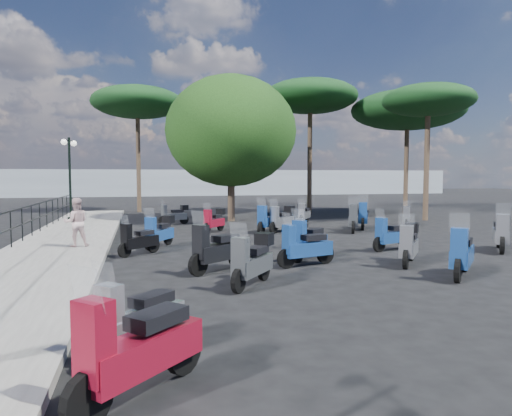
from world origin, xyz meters
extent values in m
plane|color=black|center=(0.00, 0.00, 0.00)|extent=(120.00, 120.00, 0.00)
cube|color=slate|center=(-6.50, 3.00, 0.07)|extent=(3.00, 30.00, 0.15)
cylinder|color=black|center=(-7.80, 3.48, 0.70)|extent=(0.04, 0.04, 1.10)
cylinder|color=black|center=(-7.80, 4.85, 0.70)|extent=(0.04, 0.04, 1.10)
cylinder|color=black|center=(-7.80, 6.22, 0.70)|extent=(0.04, 0.04, 1.10)
cylinder|color=black|center=(-7.80, 7.59, 0.70)|extent=(0.04, 0.04, 1.10)
cylinder|color=black|center=(-7.80, 8.96, 0.70)|extent=(0.04, 0.04, 1.10)
cylinder|color=black|center=(-7.80, 10.33, 0.70)|extent=(0.04, 0.04, 1.10)
cylinder|color=black|center=(-7.80, 11.69, 0.70)|extent=(0.04, 0.04, 1.10)
cylinder|color=black|center=(-7.80, 13.06, 0.70)|extent=(0.04, 0.04, 1.10)
cylinder|color=black|center=(-7.80, 14.43, 0.70)|extent=(0.04, 0.04, 1.10)
cylinder|color=black|center=(-7.80, 15.80, 0.70)|extent=(0.04, 0.04, 1.10)
cube|color=black|center=(-7.80, 2.80, 1.23)|extent=(0.04, 26.00, 0.04)
cube|color=black|center=(-7.80, 2.80, 0.70)|extent=(0.04, 26.00, 0.04)
cylinder|color=black|center=(-7.15, 11.08, 0.27)|extent=(0.31, 0.31, 0.23)
cylinder|color=black|center=(-7.15, 11.08, 2.09)|extent=(0.11, 0.11, 3.89)
cylinder|color=black|center=(-7.15, 11.08, 3.89)|extent=(0.34, 0.83, 0.04)
sphere|color=white|center=(-6.99, 11.49, 3.80)|extent=(0.27, 0.27, 0.27)
sphere|color=white|center=(-7.30, 10.67, 3.80)|extent=(0.27, 0.27, 0.27)
imported|color=#C8A7A8|center=(-5.93, 3.13, 0.89)|extent=(0.80, 0.67, 1.47)
cylinder|color=black|center=(-4.50, -5.98, 0.23)|extent=(0.39, 0.40, 0.46)
cylinder|color=black|center=(-3.70, -5.15, 0.23)|extent=(0.39, 0.40, 0.46)
cube|color=#A4A6AD|center=(-4.07, -5.53, 0.41)|extent=(1.11, 1.13, 0.33)
cube|color=black|center=(-3.95, -5.41, 0.68)|extent=(0.61, 0.62, 0.14)
cube|color=#A4A6AD|center=(-4.45, -5.92, 0.68)|extent=(0.36, 0.35, 0.68)
plane|color=white|center=(-4.49, -5.96, 1.11)|extent=(0.32, 0.31, 0.36)
cylinder|color=black|center=(-4.57, -7.17, 0.26)|extent=(0.46, 0.45, 0.53)
cylinder|color=black|center=(-3.63, -6.25, 0.26)|extent=(0.46, 0.45, 0.53)
cube|color=maroon|center=(-4.06, -6.67, 0.46)|extent=(1.29, 1.27, 0.37)
cube|color=black|center=(-3.93, -6.54, 0.77)|extent=(0.70, 0.70, 0.15)
cube|color=maroon|center=(-4.51, -7.11, 0.77)|extent=(0.40, 0.41, 0.77)
plane|color=white|center=(-4.56, -7.15, 1.27)|extent=(0.35, 0.36, 0.41)
cylinder|color=black|center=(-2.82, -1.17, 0.27)|extent=(0.49, 0.41, 0.53)
cylinder|color=black|center=(-1.75, -0.38, 0.27)|extent=(0.49, 0.41, 0.53)
cube|color=black|center=(-2.24, -0.74, 0.47)|extent=(1.38, 1.16, 0.38)
cube|color=black|center=(-2.09, -0.63, 0.78)|extent=(0.73, 0.66, 0.16)
cube|color=black|center=(-2.75, -1.12, 0.78)|extent=(0.39, 0.41, 0.78)
plane|color=white|center=(-2.80, -1.16, 1.28)|extent=(0.32, 0.39, 0.41)
cylinder|color=black|center=(-3.80, 2.82, 0.23)|extent=(0.33, 0.44, 0.46)
cylinder|color=black|center=(-3.18, 3.80, 0.23)|extent=(0.33, 0.44, 0.46)
cube|color=#1D478F|center=(-3.46, 3.35, 0.41)|extent=(0.95, 1.24, 0.33)
cube|color=black|center=(-3.37, 3.49, 0.68)|extent=(0.56, 0.65, 0.14)
cube|color=#1D478F|center=(-3.76, 2.89, 0.68)|extent=(0.36, 0.34, 0.68)
plane|color=white|center=(-3.79, 2.84, 1.11)|extent=(0.35, 0.26, 0.36)
cube|color=black|center=(-3.17, 3.82, 0.85)|extent=(0.44, 0.44, 0.25)
cylinder|color=black|center=(-4.50, 1.67, 0.22)|extent=(0.38, 0.36, 0.43)
cylinder|color=black|center=(-3.70, 2.39, 0.22)|extent=(0.38, 0.36, 0.43)
cube|color=black|center=(-4.07, 2.06, 0.38)|extent=(1.07, 1.01, 0.31)
cube|color=black|center=(-3.95, 2.17, 0.63)|extent=(0.58, 0.56, 0.13)
cube|color=black|center=(-4.45, 1.72, 0.63)|extent=(0.33, 0.33, 0.63)
plane|color=white|center=(-4.49, 1.68, 1.04)|extent=(0.28, 0.30, 0.33)
cylinder|color=black|center=(-1.51, 6.42, 0.22)|extent=(0.35, 0.39, 0.44)
cylinder|color=black|center=(-0.82, 7.26, 0.22)|extent=(0.35, 0.39, 0.44)
cube|color=maroon|center=(-1.13, 6.88, 0.38)|extent=(0.99, 1.11, 0.31)
cube|color=black|center=(-1.04, 7.00, 0.64)|extent=(0.56, 0.59, 0.13)
cube|color=maroon|center=(-1.46, 6.48, 0.64)|extent=(0.34, 0.33, 0.64)
plane|color=white|center=(-1.50, 6.43, 1.05)|extent=(0.31, 0.27, 0.34)
cube|color=black|center=(-0.80, 7.28, 0.80)|extent=(0.42, 0.42, 0.24)
cylinder|color=black|center=(-2.25, -2.87, 0.25)|extent=(0.39, 0.45, 0.49)
cylinder|color=black|center=(-1.48, -1.91, 0.25)|extent=(0.39, 0.45, 0.49)
cube|color=#43474A|center=(-1.83, -2.35, 0.43)|extent=(1.11, 1.26, 0.35)
cube|color=black|center=(-1.72, -2.22, 0.72)|extent=(0.63, 0.67, 0.14)
cube|color=#43474A|center=(-2.20, -2.81, 0.72)|extent=(0.38, 0.37, 0.72)
plane|color=white|center=(-2.24, -2.86, 1.18)|extent=(0.35, 0.31, 0.38)
cube|color=black|center=(-1.47, -1.90, 0.90)|extent=(0.47, 0.48, 0.27)
cylinder|color=black|center=(-0.09, -0.22, 0.26)|extent=(0.46, 0.41, 0.51)
cylinder|color=black|center=(0.88, 0.61, 0.26)|extent=(0.46, 0.41, 0.51)
cube|color=#1D478F|center=(0.43, 0.23, 0.45)|extent=(1.29, 1.17, 0.36)
cube|color=black|center=(0.57, 0.34, 0.74)|extent=(0.69, 0.66, 0.15)
cube|color=#1D478F|center=(-0.03, -0.17, 0.74)|extent=(0.38, 0.39, 0.74)
plane|color=white|center=(-0.08, -0.21, 1.22)|extent=(0.33, 0.36, 0.39)
cylinder|color=black|center=(0.52, 5.70, 0.26)|extent=(0.42, 0.45, 0.51)
cylinder|color=black|center=(1.38, 6.66, 0.26)|extent=(0.42, 0.45, 0.51)
cube|color=#1D478F|center=(0.98, 6.22, 0.45)|extent=(1.20, 1.27, 0.36)
cube|color=black|center=(1.10, 6.36, 0.75)|extent=(0.67, 0.69, 0.15)
cube|color=#1D478F|center=(0.58, 5.77, 0.75)|extent=(0.40, 0.39, 0.75)
plane|color=white|center=(0.53, 5.72, 1.23)|extent=(0.36, 0.33, 0.40)
cylinder|color=black|center=(-3.04, 9.94, 0.22)|extent=(0.44, 0.23, 0.43)
cylinder|color=black|center=(-2.03, 10.30, 0.22)|extent=(0.44, 0.23, 0.43)
cube|color=#43474A|center=(-2.49, 10.14, 0.38)|extent=(1.20, 0.68, 0.31)
cube|color=black|center=(-2.35, 10.19, 0.63)|extent=(0.60, 0.43, 0.13)
cube|color=#43474A|center=(-2.98, 9.97, 0.63)|extent=(0.28, 0.32, 0.63)
plane|color=white|center=(-3.03, 9.95, 1.03)|extent=(0.18, 0.35, 0.33)
cube|color=black|center=(-2.01, 10.31, 0.79)|extent=(0.38, 0.37, 0.23)
cylinder|color=black|center=(2.46, -3.18, 0.27)|extent=(0.45, 0.46, 0.53)
cylinder|color=black|center=(3.40, -2.24, 0.27)|extent=(0.45, 0.46, 0.53)
cube|color=#1D478F|center=(2.97, -2.67, 0.47)|extent=(1.28, 1.29, 0.38)
cube|color=black|center=(3.10, -2.54, 0.78)|extent=(0.70, 0.71, 0.16)
cube|color=#1D478F|center=(2.52, -3.12, 0.78)|extent=(0.41, 0.41, 0.78)
plane|color=white|center=(2.48, -3.17, 1.27)|extent=(0.36, 0.36, 0.41)
cylinder|color=black|center=(-0.61, -0.84, 0.25)|extent=(0.50, 0.23, 0.49)
cylinder|color=black|center=(0.57, -0.50, 0.25)|extent=(0.50, 0.23, 0.49)
cube|color=#1D478F|center=(0.03, -0.66, 0.43)|extent=(1.38, 0.70, 0.35)
cube|color=black|center=(0.20, -0.61, 0.72)|extent=(0.68, 0.46, 0.14)
cube|color=#1D478F|center=(-0.53, -0.82, 0.72)|extent=(0.30, 0.36, 0.72)
plane|color=white|center=(-0.59, -0.83, 1.18)|extent=(0.18, 0.40, 0.38)
cylinder|color=black|center=(0.71, 1.85, 0.22)|extent=(0.29, 0.43, 0.44)
cylinder|color=black|center=(1.22, 2.82, 0.22)|extent=(0.29, 0.43, 0.44)
cube|color=#43474A|center=(0.99, 2.37, 0.38)|extent=(0.83, 1.19, 0.31)
cube|color=black|center=(1.06, 2.51, 0.64)|extent=(0.50, 0.61, 0.13)
cube|color=#43474A|center=(0.74, 1.91, 0.64)|extent=(0.34, 0.31, 0.64)
plane|color=white|center=(0.72, 1.87, 1.05)|extent=(0.34, 0.23, 0.34)
cylinder|color=black|center=(1.02, 5.71, 0.25)|extent=(0.44, 0.40, 0.49)
cylinder|color=black|center=(1.94, 6.53, 0.25)|extent=(0.44, 0.40, 0.49)
cube|color=gray|center=(1.52, 6.15, 0.43)|extent=(1.23, 1.15, 0.35)
cube|color=black|center=(1.65, 6.27, 0.72)|extent=(0.67, 0.64, 0.14)
cube|color=gray|center=(1.08, 5.76, 0.72)|extent=(0.37, 0.38, 0.72)
plane|color=white|center=(1.03, 5.72, 1.18)|extent=(0.32, 0.35, 0.38)
cube|color=black|center=(1.96, 6.54, 0.90)|extent=(0.48, 0.48, 0.27)
cylinder|color=black|center=(2.20, -1.64, 0.24)|extent=(0.39, 0.44, 0.48)
cylinder|color=black|center=(2.96, -0.70, 0.24)|extent=(0.39, 0.44, 0.48)
cube|color=gray|center=(2.61, -1.13, 0.42)|extent=(1.10, 1.23, 0.34)
cube|color=black|center=(2.72, -1.00, 0.71)|extent=(0.62, 0.66, 0.14)
cube|color=gray|center=(2.25, -1.57, 0.71)|extent=(0.38, 0.36, 0.71)
plane|color=white|center=(2.21, -1.62, 1.16)|extent=(0.35, 0.30, 0.38)
cube|color=black|center=(2.98, -0.68, 0.89)|extent=(0.47, 0.47, 0.26)
cylinder|color=black|center=(2.84, 0.77, 0.23)|extent=(0.47, 0.25, 0.47)
cylinder|color=black|center=(3.94, 1.17, 0.23)|extent=(0.47, 0.25, 0.47)
cube|color=#1D478F|center=(3.44, 0.99, 0.41)|extent=(1.31, 0.75, 0.33)
cube|color=black|center=(3.59, 1.05, 0.68)|extent=(0.65, 0.48, 0.14)
cube|color=#1D478F|center=(2.92, 0.80, 0.68)|extent=(0.30, 0.35, 0.68)
plane|color=white|center=(2.86, 0.78, 1.12)|extent=(0.20, 0.37, 0.36)
cylinder|color=black|center=(4.06, 4.92, 0.26)|extent=(0.34, 0.51, 0.52)
cylinder|color=black|center=(4.66, 6.09, 0.26)|extent=(0.34, 0.51, 0.52)
cube|color=#43474A|center=(4.38, 5.55, 0.46)|extent=(0.98, 1.43, 0.37)
cube|color=black|center=(4.47, 5.72, 0.76)|extent=(0.59, 0.73, 0.15)
cube|color=#43474A|center=(4.10, 5.00, 0.76)|extent=(0.40, 0.36, 0.76)
plane|color=white|center=(4.07, 4.94, 1.25)|extent=(0.41, 0.27, 0.40)
cube|color=black|center=(4.67, 6.11, 0.96)|extent=(0.48, 0.49, 0.28)
cylinder|color=black|center=(3.31, 8.79, 0.23)|extent=(0.33, 0.43, 0.45)
cylinder|color=black|center=(3.95, 9.72, 0.23)|extent=(0.33, 0.43, 0.45)
cube|color=gray|center=(3.66, 9.29, 0.40)|extent=(0.96, 1.19, 0.32)
cube|color=black|center=(3.75, 9.42, 0.66)|extent=(0.55, 0.63, 0.13)
cube|color=gray|center=(3.36, 8.85, 0.66)|extent=(0.35, 0.33, 0.66)
plane|color=white|center=(3.33, 8.80, 1.08)|extent=(0.34, 0.26, 0.35)
cylinder|color=black|center=(6.10, -0.47, 0.27)|extent=(0.42, 0.48, 0.53)
cylinder|color=black|center=(6.93, 0.57, 0.27)|extent=(0.42, 0.48, 0.53)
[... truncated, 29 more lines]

